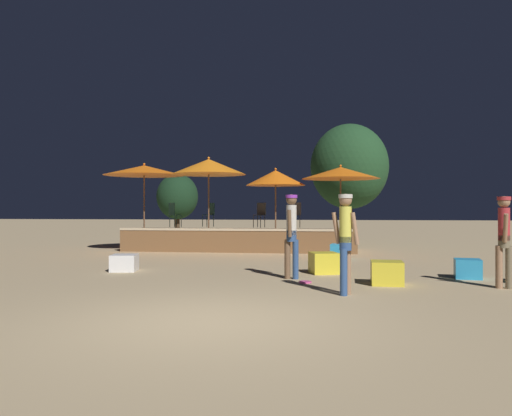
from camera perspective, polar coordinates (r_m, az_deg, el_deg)
ground_plane at (r=6.93m, az=-5.43°, el=-12.80°), size 120.00×120.00×0.00m
wooden_deck at (r=18.29m, az=-1.79°, el=-3.65°), size 8.29×2.30×0.84m
patio_umbrella_0 at (r=17.19m, az=2.25°, el=3.45°), size 2.05×2.05×2.93m
patio_umbrella_1 at (r=18.40m, az=-12.66°, el=4.21°), size 2.88×2.88×3.16m
patio_umbrella_2 at (r=16.90m, az=9.65°, el=3.96°), size 2.59×2.59×2.99m
patio_umbrella_3 at (r=17.52m, az=-5.43°, el=4.70°), size 2.61×2.61×3.34m
cube_seat_0 at (r=15.45m, az=9.49°, el=-4.90°), size 0.57×0.57×0.45m
cube_seat_2 at (r=11.91m, az=7.76°, el=-6.24°), size 0.75×0.75×0.49m
cube_seat_3 at (r=11.91m, az=23.04°, el=-6.41°), size 0.62×0.62×0.42m
cube_seat_4 at (r=12.66m, az=-14.81°, el=-6.07°), size 0.69×0.69×0.40m
cube_seat_5 at (r=10.43m, az=14.73°, el=-7.18°), size 0.65×0.65×0.47m
person_0 at (r=10.86m, az=4.08°, el=-2.54°), size 0.31×0.53×1.84m
person_1 at (r=10.64m, az=26.48°, el=-2.88°), size 0.30×0.53×1.77m
person_2 at (r=8.96m, az=10.19°, el=-3.29°), size 0.51×0.29×1.79m
bistro_chair_0 at (r=18.65m, az=-9.41°, el=-0.50°), size 0.48×0.48×0.90m
bistro_chair_1 at (r=18.14m, az=0.49°, el=-0.51°), size 0.45×0.45×0.90m
bistro_chair_2 at (r=17.98m, az=4.53°, el=-0.52°), size 0.47×0.47×0.90m
bistro_chair_3 at (r=19.13m, az=-5.28°, el=-0.49°), size 0.48×0.48×0.90m
frisbee_disc at (r=10.39m, az=5.64°, el=-8.42°), size 0.26×0.26×0.03m
background_tree_0 at (r=21.97m, az=10.61°, el=4.66°), size 3.34×3.34×5.18m
background_tree_1 at (r=29.69m, az=-8.98°, el=1.29°), size 2.43×2.43×3.57m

